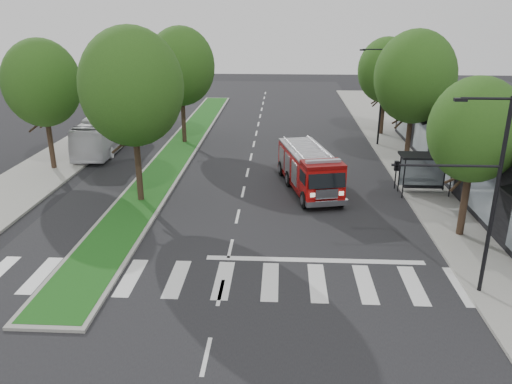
# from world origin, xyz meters

# --- Properties ---
(ground) EXTENTS (140.00, 140.00, 0.00)m
(ground) POSITION_xyz_m (0.00, 0.00, 0.00)
(ground) COLOR black
(ground) RESTS_ON ground
(sidewalk_right) EXTENTS (5.00, 80.00, 0.15)m
(sidewalk_right) POSITION_xyz_m (12.50, 10.00, 0.07)
(sidewalk_right) COLOR gray
(sidewalk_right) RESTS_ON ground
(sidewalk_left) EXTENTS (5.00, 80.00, 0.15)m
(sidewalk_left) POSITION_xyz_m (-14.50, 10.00, 0.07)
(sidewalk_left) COLOR gray
(sidewalk_left) RESTS_ON ground
(median) EXTENTS (3.00, 50.00, 0.15)m
(median) POSITION_xyz_m (-6.00, 18.00, 0.08)
(median) COLOR gray
(median) RESTS_ON ground
(storefront_row) EXTENTS (8.00, 30.00, 5.00)m
(storefront_row) POSITION_xyz_m (17.00, 10.00, 2.50)
(storefront_row) COLOR black
(storefront_row) RESTS_ON ground
(bus_shelter) EXTENTS (3.20, 1.60, 2.61)m
(bus_shelter) POSITION_xyz_m (11.20, 8.15, 2.04)
(bus_shelter) COLOR black
(bus_shelter) RESTS_ON ground
(tree_right_near) EXTENTS (4.40, 4.40, 8.05)m
(tree_right_near) POSITION_xyz_m (11.50, 2.00, 5.51)
(tree_right_near) COLOR black
(tree_right_near) RESTS_ON ground
(tree_right_mid) EXTENTS (5.60, 5.60, 9.72)m
(tree_right_mid) POSITION_xyz_m (11.50, 14.00, 6.49)
(tree_right_mid) COLOR black
(tree_right_mid) RESTS_ON ground
(tree_right_far) EXTENTS (5.00, 5.00, 8.73)m
(tree_right_far) POSITION_xyz_m (11.50, 24.00, 5.84)
(tree_right_far) COLOR black
(tree_right_far) RESTS_ON ground
(tree_median_near) EXTENTS (5.80, 5.80, 10.16)m
(tree_median_near) POSITION_xyz_m (-6.00, 6.00, 6.81)
(tree_median_near) COLOR black
(tree_median_near) RESTS_ON ground
(tree_median_far) EXTENTS (5.60, 5.60, 9.72)m
(tree_median_far) POSITION_xyz_m (-6.00, 20.00, 6.49)
(tree_median_far) COLOR black
(tree_median_far) RESTS_ON ground
(tree_left_mid) EXTENTS (5.20, 5.20, 9.16)m
(tree_left_mid) POSITION_xyz_m (-14.00, 12.00, 6.16)
(tree_left_mid) COLOR black
(tree_left_mid) RESTS_ON ground
(streetlight_right_near) EXTENTS (4.08, 0.22, 8.00)m
(streetlight_right_near) POSITION_xyz_m (9.61, -3.50, 4.67)
(streetlight_right_near) COLOR black
(streetlight_right_near) RESTS_ON ground
(streetlight_right_far) EXTENTS (2.11, 0.20, 8.00)m
(streetlight_right_far) POSITION_xyz_m (10.35, 20.00, 4.48)
(streetlight_right_far) COLOR black
(streetlight_right_far) RESTS_ON ground
(fire_engine) EXTENTS (4.09, 8.39, 2.80)m
(fire_engine) POSITION_xyz_m (4.15, 8.71, 1.34)
(fire_engine) COLOR #620505
(fire_engine) RESTS_ON ground
(city_bus) EXTENTS (2.89, 10.60, 2.93)m
(city_bus) POSITION_xyz_m (-12.00, 17.72, 1.46)
(city_bus) COLOR silver
(city_bus) RESTS_ON ground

